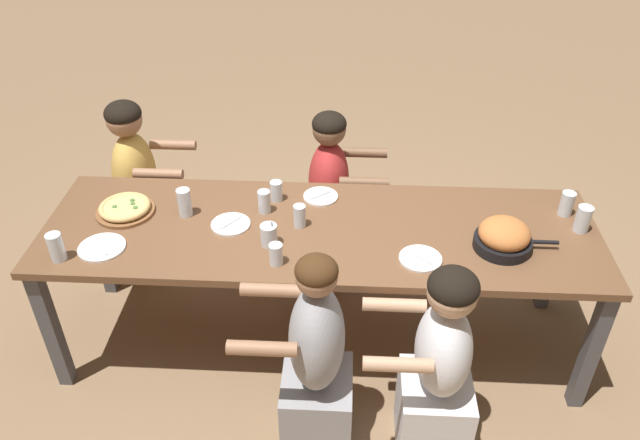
{
  "coord_description": "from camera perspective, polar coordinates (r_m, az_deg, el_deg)",
  "views": [
    {
      "loc": [
        0.13,
        -2.5,
        2.63
      ],
      "look_at": [
        0.0,
        0.0,
        0.84
      ],
      "focal_mm": 35.0,
      "sensor_mm": 36.0,
      "label": 1
    }
  ],
  "objects": [
    {
      "name": "ground_plane",
      "position": [
        3.63,
        0.0,
        -10.87
      ],
      "size": [
        18.0,
        18.0,
        0.0
      ],
      "primitive_type": "plane",
      "color": "#896B4C",
      "rests_on": "ground"
    },
    {
      "name": "dining_table",
      "position": [
        3.15,
        0.0,
        -1.83
      ],
      "size": [
        2.77,
        0.85,
        0.79
      ],
      "color": "brown",
      "rests_on": "ground"
    },
    {
      "name": "pizza_board_main",
      "position": [
        3.35,
        -17.4,
        1.0
      ],
      "size": [
        0.3,
        0.3,
        0.05
      ],
      "color": "brown",
      "rests_on": "dining_table"
    },
    {
      "name": "skillet_bowl",
      "position": [
        3.07,
        16.46,
        -1.49
      ],
      "size": [
        0.4,
        0.28,
        0.15
      ],
      "color": "black",
      "rests_on": "dining_table"
    },
    {
      "name": "empty_plate_a",
      "position": [
        3.16,
        -8.16,
        -0.37
      ],
      "size": [
        0.2,
        0.2,
        0.02
      ],
      "color": "white",
      "rests_on": "dining_table"
    },
    {
      "name": "empty_plate_b",
      "position": [
        3.33,
        0.06,
        2.16
      ],
      "size": [
        0.19,
        0.19,
        0.02
      ],
      "color": "white",
      "rests_on": "dining_table"
    },
    {
      "name": "empty_plate_c",
      "position": [
        2.94,
        9.16,
        -3.5
      ],
      "size": [
        0.2,
        0.2,
        0.02
      ],
      "color": "white",
      "rests_on": "dining_table"
    },
    {
      "name": "empty_plate_d",
      "position": [
        3.15,
        -19.32,
        -2.39
      ],
      "size": [
        0.22,
        0.22,
        0.02
      ],
      "color": "white",
      "rests_on": "dining_table"
    },
    {
      "name": "cocktail_glass_blue",
      "position": [
        2.98,
        -4.69,
        -1.46
      ],
      "size": [
        0.08,
        0.08,
        0.14
      ],
      "color": "silver",
      "rests_on": "dining_table"
    },
    {
      "name": "drinking_glass_a",
      "position": [
        3.3,
        -4.01,
        2.55
      ],
      "size": [
        0.06,
        0.06,
        0.11
      ],
      "color": "silver",
      "rests_on": "dining_table"
    },
    {
      "name": "drinking_glass_b",
      "position": [
        3.21,
        -5.12,
        1.56
      ],
      "size": [
        0.06,
        0.06,
        0.12
      ],
      "color": "silver",
      "rests_on": "dining_table"
    },
    {
      "name": "drinking_glass_c",
      "position": [
        3.32,
        22.88,
        -0.04
      ],
      "size": [
        0.08,
        0.08,
        0.14
      ],
      "color": "silver",
      "rests_on": "dining_table"
    },
    {
      "name": "drinking_glass_d",
      "position": [
        3.41,
        21.63,
        1.4
      ],
      "size": [
        0.07,
        0.07,
        0.13
      ],
      "color": "silver",
      "rests_on": "dining_table"
    },
    {
      "name": "drinking_glass_e",
      "position": [
        3.24,
        -12.27,
        1.46
      ],
      "size": [
        0.07,
        0.07,
        0.15
      ],
      "color": "silver",
      "rests_on": "dining_table"
    },
    {
      "name": "drinking_glass_f",
      "position": [
        2.87,
        -4.04,
        -3.25
      ],
      "size": [
        0.06,
        0.06,
        0.11
      ],
      "color": "silver",
      "rests_on": "dining_table"
    },
    {
      "name": "drinking_glass_g",
      "position": [
        3.12,
        -22.94,
        -2.44
      ],
      "size": [
        0.07,
        0.07,
        0.14
      ],
      "color": "silver",
      "rests_on": "dining_table"
    },
    {
      "name": "drinking_glass_h",
      "position": [
        3.09,
        -1.88,
        0.37
      ],
      "size": [
        0.06,
        0.06,
        0.12
      ],
      "color": "silver",
      "rests_on": "dining_table"
    },
    {
      "name": "diner_near_center",
      "position": [
        2.83,
        -0.37,
        -13.28
      ],
      "size": [
        0.51,
        0.4,
        1.12
      ],
      "rotation": [
        0.0,
        0.0,
        1.57
      ],
      "color": "#99999E",
      "rests_on": "ground"
    },
    {
      "name": "diner_far_center",
      "position": [
        3.79,
        0.84,
        1.55
      ],
      "size": [
        0.51,
        0.4,
        1.11
      ],
      "rotation": [
        0.0,
        0.0,
        -1.57
      ],
      "color": "#B22D2D",
      "rests_on": "ground"
    },
    {
      "name": "diner_far_left",
      "position": [
        3.99,
        -16.18,
        2.3
      ],
      "size": [
        0.51,
        0.4,
        1.15
      ],
      "rotation": [
        0.0,
        0.0,
        -1.57
      ],
      "color": "gold",
      "rests_on": "ground"
    },
    {
      "name": "diner_near_midright",
      "position": [
        2.86,
        10.77,
        -13.55
      ],
      "size": [
        0.51,
        0.4,
        1.07
      ],
      "rotation": [
        0.0,
        0.0,
        1.57
      ],
      "color": "silver",
      "rests_on": "ground"
    }
  ]
}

